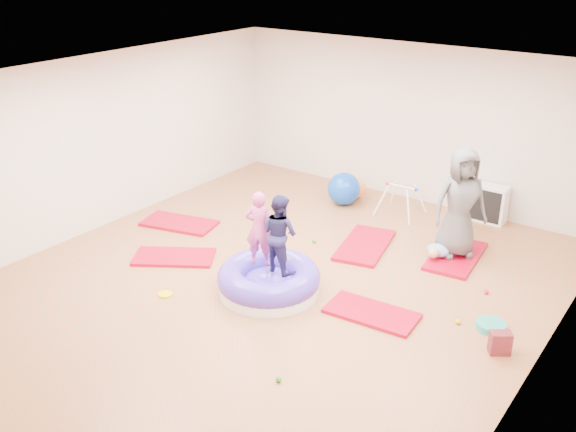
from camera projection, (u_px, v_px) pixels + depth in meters
The scene contains 19 objects.
room at pixel (275, 188), 8.40m from camera, with size 7.01×8.01×2.81m.
gym_mat_front_left at pixel (174, 257), 9.60m from camera, with size 1.18×0.59×0.05m, color red.
gym_mat_mid_left at pixel (179, 223), 10.74m from camera, with size 1.22×0.61×0.05m, color red.
gym_mat_center_back at pixel (365, 245), 9.97m from camera, with size 1.32×0.66×0.06m, color red.
gym_mat_right at pixel (372, 313), 8.16m from camera, with size 1.16×0.58×0.05m, color red.
gym_mat_rear_right at pixel (456, 256), 9.62m from camera, with size 1.29×0.65×0.05m, color red.
inflatable_cushion at pixel (269, 280), 8.64m from camera, with size 1.40×1.40×0.44m.
child_pink at pixel (259, 225), 8.47m from camera, with size 0.38×0.25×1.05m, color #C94487.
child_navy at pixel (280, 230), 8.30m from camera, with size 0.52×0.40×1.07m, color #211E48.
adult_caregiver at pixel (460, 203), 9.33m from camera, with size 0.80×0.52×1.64m, color #505050.
infant at pixel (437, 251), 9.49m from camera, with size 0.34×0.35×0.20m.
ball_pit_balls at pixel (344, 293), 8.60m from camera, with size 2.83×3.21×0.07m.
exercise_ball_blue at pixel (344, 189), 11.46m from camera, with size 0.59×0.59×0.59m, color #0D43B1.
exercise_ball_orange at pixel (356, 189), 11.77m from camera, with size 0.38×0.38×0.38m, color orange.
infant_play_gym at pixel (401, 196), 10.97m from camera, with size 0.72×0.68×0.55m.
cube_shelf at pixel (487, 203), 10.78m from camera, with size 0.64×0.31×0.64m.
balance_disc at pixel (491, 325), 7.87m from camera, with size 0.37×0.37×0.08m, color teal.
backpack at pixel (500, 343), 7.37m from camera, with size 0.24×0.15×0.28m, color #BF2E3E.
yellow_toy at pixel (165, 294), 8.62m from camera, with size 0.19×0.19×0.03m, color #FFD800.
Camera 1 is at (4.74, -6.26, 4.41)m, focal length 40.00 mm.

